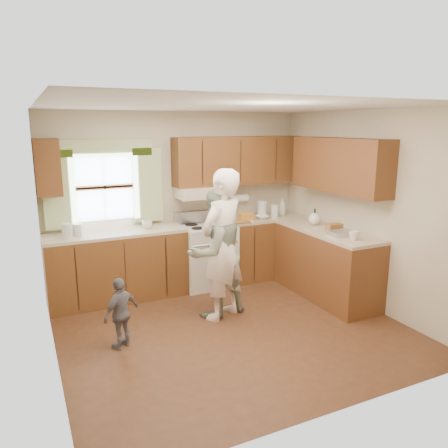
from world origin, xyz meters
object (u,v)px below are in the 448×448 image
woman_right (216,253)px  child (121,313)px  woman_left (222,245)px  stove (206,254)px

woman_right → child: size_ratio=2.04×
woman_left → woman_right: size_ratio=1.16×
woman_left → child: (-1.28, -0.24, -0.53)m
woman_left → child: woman_left is taller
stove → woman_right: bearing=-106.5°
child → stove: bearing=-170.4°
stove → child: (-1.54, -1.34, -0.08)m
stove → child: size_ratio=1.39×
woman_right → child: woman_right is taller
child → woman_right: bearing=164.0°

